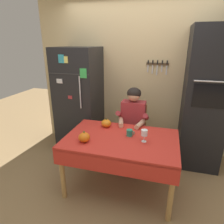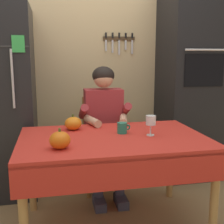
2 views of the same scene
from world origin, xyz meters
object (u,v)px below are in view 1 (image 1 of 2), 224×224
Objects in this scene: chair_behind_person at (134,130)px; wine_glass at (144,133)px; pumpkin_large at (84,137)px; refrigerator at (80,101)px; seated_person at (132,121)px; pumpkin_medium at (106,123)px; coffee_mug at (130,133)px; wall_oven at (204,101)px; dining_table at (121,144)px.

chair_behind_person is 0.90m from wine_glass.
refrigerator is at bearing 116.90° from pumpkin_large.
seated_person reaches higher than pumpkin_medium.
coffee_mug is (1.04, -0.78, -0.12)m from refrigerator.
wine_glass is 1.12× the size of pumpkin_medium.
wall_oven is 1.11m from seated_person.
pumpkin_medium is at bearing 152.95° from coffee_mug.
wine_glass is at bearing -72.64° from chair_behind_person.
refrigerator reaches higher than pumpkin_large.
pumpkin_large is at bearing -114.07° from chair_behind_person.
dining_table is 1.51× the size of chair_behind_person.
dining_table is 1.12× the size of seated_person.
wall_oven is at bearing 7.33° from chair_behind_person.
wall_oven reaches higher than dining_table.
wall_oven is 1.29m from coffee_mug.
pumpkin_large is at bearing -148.70° from coffee_mug.
wine_glass is at bearing -28.57° from coffee_mug.
wall_oven is 20.05× the size of coffee_mug.
refrigerator is 1.29× the size of dining_table.
refrigerator is 17.19× the size of coffee_mug.
pumpkin_medium is at bearing -122.62° from chair_behind_person.
wine_glass is at bearing -129.49° from wall_oven.
pumpkin_large is (-0.44, -0.80, 0.06)m from seated_person.
dining_table is at bearing 179.53° from wine_glass.
wall_oven is 1.45m from dining_table.
chair_behind_person reaches higher than pumpkin_large.
coffee_mug reaches higher than dining_table.
wall_oven is (2.00, 0.04, 0.15)m from refrigerator.
chair_behind_person is at bearing 107.36° from wine_glass.
pumpkin_medium is (-0.28, 0.29, 0.14)m from dining_table.
refrigerator is 1.32m from dining_table.
seated_person reaches higher than dining_table.
refrigerator is at bearing 138.69° from pumpkin_medium.
pumpkin_medium is at bearing 152.42° from wine_glass.
wall_oven is at bearing 41.31° from dining_table.
refrigerator is at bearing 174.77° from chair_behind_person.
pumpkin_medium is (0.67, -0.59, -0.11)m from refrigerator.
wall_oven is 2.26× the size of chair_behind_person.
seated_person is 0.50m from coffee_mug.
chair_behind_person is (0.04, 0.79, -0.14)m from dining_table.
chair_behind_person is 5.97× the size of wine_glass.
seated_person is 8.94× the size of pumpkin_large.
chair_behind_person is 1.12m from pumpkin_large.
pumpkin_large is (0.55, -1.08, -0.10)m from refrigerator.
wine_glass is (0.20, -0.11, 0.07)m from coffee_mug.
wine_glass is 0.64m from pumpkin_medium.
wine_glass is 1.12× the size of pumpkin_large.
seated_person reaches higher than chair_behind_person.
refrigerator is 0.86× the size of wall_oven.
coffee_mug is (0.05, -0.69, 0.27)m from chair_behind_person.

